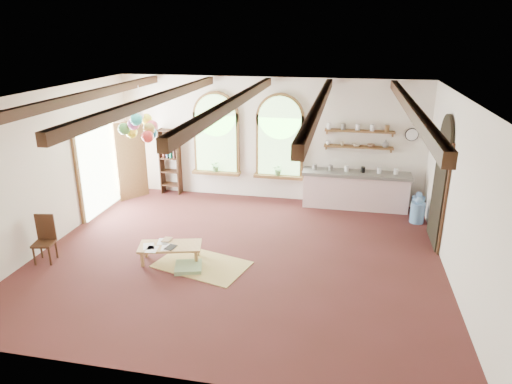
% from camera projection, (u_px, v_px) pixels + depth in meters
% --- Properties ---
extents(floor, '(8.00, 8.00, 0.00)m').
position_uv_depth(floor, '(238.00, 256.00, 9.21)').
color(floor, '#4C201F').
rests_on(floor, ground).
extents(ceiling_beams, '(6.20, 6.80, 0.18)m').
position_uv_depth(ceiling_beams, '(236.00, 101.00, 8.17)').
color(ceiling_beams, '#3C1F13').
rests_on(ceiling_beams, ceiling).
extents(window_left, '(1.30, 0.28, 2.20)m').
position_uv_depth(window_left, '(216.00, 137.00, 12.09)').
color(window_left, brown).
rests_on(window_left, floor).
extents(window_right, '(1.30, 0.28, 2.20)m').
position_uv_depth(window_right, '(280.00, 140.00, 11.77)').
color(window_right, brown).
rests_on(window_right, floor).
extents(left_doorway, '(0.10, 1.90, 2.50)m').
position_uv_depth(left_doorway, '(99.00, 166.00, 11.23)').
color(left_doorway, brown).
rests_on(left_doorway, floor).
extents(right_doorway, '(0.10, 1.30, 2.40)m').
position_uv_depth(right_doorway, '(438.00, 193.00, 9.49)').
color(right_doorway, black).
rests_on(right_doorway, floor).
extents(kitchen_counter, '(2.68, 0.62, 0.94)m').
position_uv_depth(kitchen_counter, '(355.00, 190.00, 11.58)').
color(kitchen_counter, beige).
rests_on(kitchen_counter, floor).
extents(wall_shelf_lower, '(1.70, 0.24, 0.04)m').
position_uv_depth(wall_shelf_lower, '(358.00, 147.00, 11.38)').
color(wall_shelf_lower, brown).
rests_on(wall_shelf_lower, wall_back).
extents(wall_shelf_upper, '(1.70, 0.24, 0.04)m').
position_uv_depth(wall_shelf_upper, '(360.00, 131.00, 11.25)').
color(wall_shelf_upper, brown).
rests_on(wall_shelf_upper, wall_back).
extents(wall_clock, '(0.32, 0.04, 0.32)m').
position_uv_depth(wall_clock, '(412.00, 135.00, 11.10)').
color(wall_clock, black).
rests_on(wall_clock, wall_back).
extents(bookshelf, '(0.53, 0.32, 1.80)m').
position_uv_depth(bookshelf, '(170.00, 162.00, 12.48)').
color(bookshelf, '#3C1F13').
rests_on(bookshelf, floor).
extents(coffee_table, '(1.30, 0.83, 0.34)m').
position_uv_depth(coffee_table, '(170.00, 247.00, 8.92)').
color(coffee_table, tan).
rests_on(coffee_table, floor).
extents(side_chair, '(0.43, 0.43, 0.94)m').
position_uv_depth(side_chair, '(45.00, 248.00, 8.93)').
color(side_chair, '#3C1F13').
rests_on(side_chair, floor).
extents(floor_mat, '(1.95, 1.49, 0.02)m').
position_uv_depth(floor_mat, '(202.00, 264.00, 8.86)').
color(floor_mat, tan).
rests_on(floor_mat, floor).
extents(floor_cushion, '(0.62, 0.62, 0.09)m').
position_uv_depth(floor_cushion, '(188.00, 267.00, 8.69)').
color(floor_cushion, '#81A16F').
rests_on(floor_cushion, floor).
extents(water_jug_a, '(0.33, 0.33, 0.63)m').
position_uv_depth(water_jug_a, '(417.00, 211.00, 10.73)').
color(water_jug_a, '#5886BE').
rests_on(water_jug_a, floor).
extents(water_jug_b, '(0.31, 0.31, 0.60)m').
position_uv_depth(water_jug_b, '(418.00, 205.00, 11.18)').
color(water_jug_b, '#5886BE').
rests_on(water_jug_b, floor).
extents(balloon_cluster, '(0.85, 0.91, 1.16)m').
position_uv_depth(balloon_cluster, '(141.00, 126.00, 9.91)').
color(balloon_cluster, silver).
rests_on(balloon_cluster, floor).
extents(table_book, '(0.17, 0.25, 0.02)m').
position_uv_depth(table_book, '(163.00, 239.00, 9.12)').
color(table_book, olive).
rests_on(table_book, coffee_table).
extents(tablet, '(0.21, 0.27, 0.01)m').
position_uv_depth(tablet, '(171.00, 247.00, 8.80)').
color(tablet, black).
rests_on(tablet, coffee_table).
extents(potted_plant_left, '(0.27, 0.23, 0.30)m').
position_uv_depth(potted_plant_left, '(216.00, 166.00, 12.25)').
color(potted_plant_left, '#598C4C').
rests_on(potted_plant_left, window_left).
extents(potted_plant_right, '(0.27, 0.23, 0.30)m').
position_uv_depth(potted_plant_right, '(278.00, 170.00, 11.94)').
color(potted_plant_right, '#598C4C').
rests_on(potted_plant_right, window_right).
extents(shelf_cup_a, '(0.12, 0.10, 0.10)m').
position_uv_depth(shelf_cup_a, '(328.00, 143.00, 11.50)').
color(shelf_cup_a, white).
rests_on(shelf_cup_a, wall_shelf_lower).
extents(shelf_cup_b, '(0.10, 0.10, 0.09)m').
position_uv_depth(shelf_cup_b, '(342.00, 143.00, 11.44)').
color(shelf_cup_b, beige).
rests_on(shelf_cup_b, wall_shelf_lower).
extents(shelf_bowl_a, '(0.22, 0.22, 0.05)m').
position_uv_depth(shelf_bowl_a, '(356.00, 145.00, 11.38)').
color(shelf_bowl_a, beige).
rests_on(shelf_bowl_a, wall_shelf_lower).
extents(shelf_bowl_b, '(0.20, 0.20, 0.06)m').
position_uv_depth(shelf_bowl_b, '(371.00, 145.00, 11.31)').
color(shelf_bowl_b, '#8C664C').
rests_on(shelf_bowl_b, wall_shelf_lower).
extents(shelf_vase, '(0.18, 0.18, 0.19)m').
position_uv_depth(shelf_vase, '(386.00, 144.00, 11.22)').
color(shelf_vase, slate).
rests_on(shelf_vase, wall_shelf_lower).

